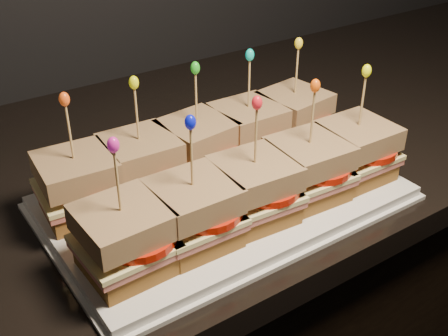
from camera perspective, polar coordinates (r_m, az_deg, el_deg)
cabinet at (r=1.23m, az=3.74°, el=-14.59°), size 2.63×0.62×0.83m
granite_slab at (r=0.97m, az=4.60°, el=3.77°), size 2.67×0.66×0.04m
platter at (r=0.74m, az=-0.00°, el=-3.07°), size 0.44×0.27×0.02m
platter_rim at (r=0.74m, az=-0.00°, el=-3.45°), size 0.46×0.29×0.01m
sandwich_0_bread_bot at (r=0.71m, az=-14.33°, el=-3.51°), size 0.09×0.09×0.02m
sandwich_0_ham at (r=0.70m, az=-14.50°, el=-2.45°), size 0.10×0.10×0.01m
sandwich_0_cheese at (r=0.70m, az=-14.57°, el=-1.97°), size 0.10×0.10×0.01m
sandwich_0_tomato at (r=0.69m, az=-13.56°, el=-1.38°), size 0.09×0.09×0.01m
sandwich_0_bread_top at (r=0.69m, az=-14.86°, el=-0.09°), size 0.09×0.09×0.03m
sandwich_0_pick at (r=0.67m, az=-15.37°, el=3.21°), size 0.00×0.00×0.09m
sandwich_0_frill at (r=0.65m, az=-15.92°, el=6.74°), size 0.01×0.01×0.02m
sandwich_1_bread_bot at (r=0.74m, az=-8.26°, el=-1.48°), size 0.09×0.09×0.02m
sandwich_1_ham at (r=0.73m, az=-8.35°, el=-0.43°), size 0.10×0.09×0.01m
sandwich_1_cheese at (r=0.73m, az=-8.39°, el=0.04°), size 0.10×0.10×0.01m
sandwich_1_tomato at (r=0.72m, az=-7.38°, el=0.62°), size 0.09×0.09×0.01m
sandwich_1_bread_top at (r=0.71m, az=-8.55°, el=1.89°), size 0.09×0.09×0.03m
sandwich_1_pick at (r=0.69m, az=-8.84°, el=5.13°), size 0.00×0.00×0.09m
sandwich_1_frill at (r=0.67m, az=-9.14°, el=8.57°), size 0.01×0.01×0.02m
sandwich_2_bread_bot at (r=0.77m, az=-2.67°, el=0.41°), size 0.09×0.09×0.02m
sandwich_2_ham at (r=0.76m, az=-2.69°, el=1.43°), size 0.10×0.10×0.01m
sandwich_2_cheese at (r=0.76m, az=-2.71°, el=1.89°), size 0.11×0.10×0.01m
sandwich_2_tomato at (r=0.76m, az=-1.71°, el=2.45°), size 0.09×0.09×0.01m
sandwich_2_bread_top at (r=0.75m, az=-2.76°, el=3.68°), size 0.10×0.10×0.03m
sandwich_2_pick at (r=0.73m, az=-2.85°, el=6.81°), size 0.00×0.00×0.09m
sandwich_2_frill at (r=0.71m, az=-2.94°, el=10.12°), size 0.01×0.01×0.02m
sandwich_3_bread_bot at (r=0.81m, az=2.41°, el=2.12°), size 0.09×0.09×0.02m
sandwich_3_ham at (r=0.81m, az=2.43°, el=3.10°), size 0.10×0.09×0.01m
sandwich_3_cheese at (r=0.80m, az=2.44°, el=3.54°), size 0.10×0.09×0.01m
sandwich_3_tomato at (r=0.80m, az=3.40°, el=4.08°), size 0.09×0.09×0.01m
sandwich_3_bread_top at (r=0.79m, az=2.49°, el=5.27°), size 0.09×0.09×0.03m
sandwich_3_pick at (r=0.77m, az=2.56°, el=8.26°), size 0.00×0.00×0.09m
sandwich_3_frill at (r=0.76m, az=2.64°, el=11.41°), size 0.01×0.01×0.02m
sandwich_4_bread_bot at (r=0.86m, az=6.97°, el=3.64°), size 0.10×0.10×0.02m
sandwich_4_ham at (r=0.85m, az=7.03°, el=4.58°), size 0.10×0.10×0.01m
sandwich_4_cheese at (r=0.85m, az=7.06°, el=5.00°), size 0.11×0.10×0.01m
sandwich_4_tomato at (r=0.85m, az=7.97°, el=5.50°), size 0.09×0.09×0.01m
sandwich_4_bread_top at (r=0.84m, az=7.18°, el=6.64°), size 0.10×0.10×0.03m
sandwich_4_pick at (r=0.82m, az=7.38°, el=9.49°), size 0.00×0.00×0.09m
sandwich_4_frill at (r=0.81m, az=7.60°, el=12.46°), size 0.01×0.01×0.02m
sandwich_5_bread_bot at (r=0.62m, az=-9.88°, el=-9.14°), size 0.09×0.09×0.02m
sandwich_5_ham at (r=0.61m, az=-10.01°, el=-7.99°), size 0.10×0.09×0.01m
sandwich_5_cheese at (r=0.60m, az=-10.07°, el=-7.47°), size 0.10×0.10×0.01m
sandwich_5_tomato at (r=0.60m, az=-8.84°, el=-6.83°), size 0.09×0.09×0.01m
sandwich_5_bread_top at (r=0.59m, az=-10.31°, el=-5.42°), size 0.09×0.09×0.03m
sandwich_5_pick at (r=0.56m, az=-10.73°, el=-1.72°), size 0.00×0.00×0.09m
sandwich_5_frill at (r=0.54m, az=-11.19°, el=2.32°), size 0.01×0.01×0.02m
sandwich_6_bread_bot at (r=0.64m, az=-3.06°, el=-6.52°), size 0.09×0.09×0.02m
sandwich_6_ham at (r=0.64m, az=-3.10°, el=-5.39°), size 0.09×0.09×0.01m
sandwich_6_cheese at (r=0.63m, az=-3.11°, el=-4.87°), size 0.10×0.09×0.01m
sandwich_6_tomato at (r=0.63m, az=-1.91°, el=-4.23°), size 0.09×0.09×0.01m
sandwich_6_bread_top at (r=0.62m, az=-3.18°, el=-2.85°), size 0.09×0.09×0.03m
sandwich_6_pick at (r=0.59m, az=-3.31°, el=0.75°), size 0.00×0.00×0.09m
sandwich_6_frill at (r=0.57m, az=-3.44°, el=4.65°), size 0.01×0.01×0.02m
sandwich_7_bread_bot at (r=0.68m, az=3.02°, el=-4.08°), size 0.09×0.09×0.02m
sandwich_7_ham at (r=0.67m, az=3.06°, el=-2.98°), size 0.10×0.10×0.01m
sandwich_7_cheese at (r=0.67m, az=3.07°, el=-2.48°), size 0.10×0.10×0.01m
sandwich_7_tomato at (r=0.67m, az=4.22°, el=-1.86°), size 0.09×0.09×0.01m
sandwich_7_bread_top at (r=0.66m, az=3.14°, el=-0.53°), size 0.09×0.09×0.03m
sandwich_7_pick at (r=0.63m, az=3.25°, el=2.92°), size 0.00×0.00×0.09m
sandwich_7_frill at (r=0.61m, az=3.37°, el=6.63°), size 0.01×0.01×0.02m
sandwich_8_bread_bot at (r=0.73m, az=8.35°, el=-1.89°), size 0.09×0.09×0.02m
sandwich_8_ham at (r=0.72m, az=8.45°, el=-0.83°), size 0.10×0.10×0.01m
sandwich_8_cheese at (r=0.72m, az=8.49°, el=-0.36°), size 0.10×0.10×0.01m
sandwich_8_tomato at (r=0.72m, az=9.57°, el=0.23°), size 0.09×0.09×0.01m
sandwich_8_bread_top at (r=0.70m, az=8.66°, el=1.50°), size 0.09×0.09×0.03m
sandwich_8_pick at (r=0.68m, az=8.95°, el=4.77°), size 0.00×0.00×0.09m
sandwich_8_frill at (r=0.67m, az=9.26°, el=8.25°), size 0.01×0.01×0.02m
sandwich_9_bread_bot at (r=0.78m, az=13.00°, el=0.04°), size 0.09×0.09×0.02m
sandwich_9_ham at (r=0.78m, az=13.13°, el=1.04°), size 0.10×0.09×0.01m
sandwich_9_cheese at (r=0.77m, az=13.19°, el=1.49°), size 0.10×0.09×0.01m
sandwich_9_tomato at (r=0.77m, az=14.19°, el=2.03°), size 0.09×0.09×0.01m
sandwich_9_bread_top at (r=0.76m, az=13.43°, el=3.25°), size 0.09×0.09×0.03m
sandwich_9_pick at (r=0.74m, az=13.85°, el=6.32°), size 0.00×0.00×0.09m
sandwich_9_frill at (r=0.72m, az=14.29°, el=9.55°), size 0.01×0.01×0.02m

